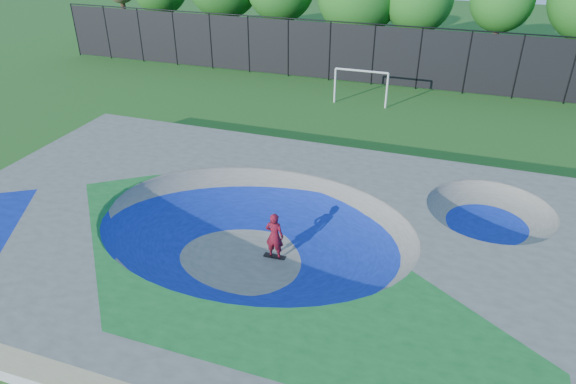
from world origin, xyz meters
name	(u,v)px	position (x,y,z in m)	size (l,w,h in m)	color
ground	(255,259)	(0.00, 0.00, 0.00)	(120.00, 120.00, 0.00)	#205517
skate_deck	(254,241)	(0.00, 0.00, 0.75)	(22.00, 14.00, 1.50)	gray
skater	(275,236)	(0.63, 0.31, 0.89)	(0.65, 0.42, 1.77)	red
skateboard	(275,257)	(0.63, 0.31, 0.03)	(0.78, 0.22, 0.05)	black
soccer_goal	(361,81)	(0.12, 16.66, 1.51)	(3.30, 0.12, 2.18)	silver
fence	(373,54)	(0.00, 21.00, 2.10)	(48.09, 0.09, 4.04)	black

